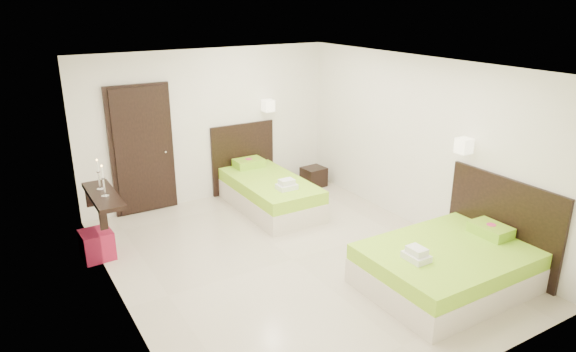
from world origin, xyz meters
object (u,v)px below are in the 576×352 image
bed_double (451,263)px  ottoman (97,245)px  nightstand (314,177)px  bed_single (267,190)px

bed_double → ottoman: size_ratio=4.97×
bed_double → nightstand: (0.52, 3.81, -0.11)m
bed_single → ottoman: size_ratio=5.07×
bed_double → ottoman: 4.66m
nightstand → ottoman: bearing=-172.8°
bed_double → bed_single: bearing=102.1°
nightstand → bed_single: bearing=-164.6°
nightstand → bed_double: bearing=-102.2°
ottoman → nightstand: bearing=11.6°
bed_single → bed_double: (0.72, -3.37, -0.01)m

